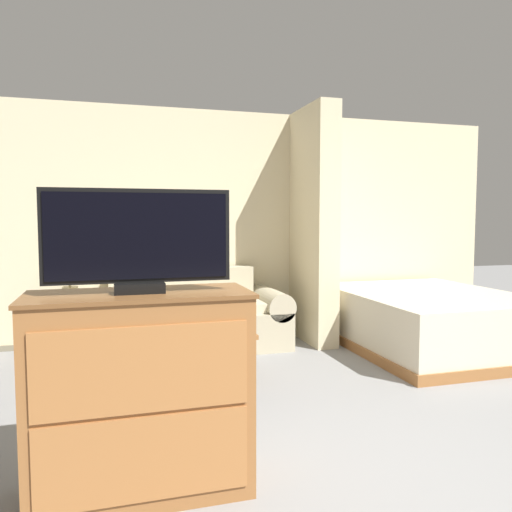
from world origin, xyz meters
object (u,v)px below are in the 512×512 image
table_lamp (69,269)px  tv_dresser (141,394)px  tv (139,241)px  bed (428,319)px  couch (187,320)px  coffee_table (211,337)px

table_lamp → tv_dresser: table_lamp is taller
tv → bed: bearing=33.3°
tv → couch: bearing=77.1°
tv_dresser → bed: (3.10, 2.04, -0.20)m
couch → tv: (-0.62, -2.72, 0.96)m
couch → tv_dresser: (-0.62, -2.72, 0.20)m
coffee_table → tv_dresser: bearing=-112.5°
couch → tv_dresser: bearing=-102.9°
tv_dresser → couch: bearing=77.1°
coffee_table → tv: tv is taller
couch → table_lamp: bearing=178.7°
coffee_table → tv_dresser: size_ratio=0.63×
coffee_table → tv: (-0.67, -1.63, 0.90)m
tv → bed: (3.10, 2.04, -0.97)m
bed → couch: bearing=164.6°
couch → bed: couch is taller
couch → coffee_table: couch is taller
coffee_table → tv: bearing=-112.5°
couch → table_lamp: size_ratio=4.48×
couch → coffee_table: bearing=-87.4°
couch → coffee_table: 1.09m
coffee_table → bed: (2.43, 0.41, -0.07)m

